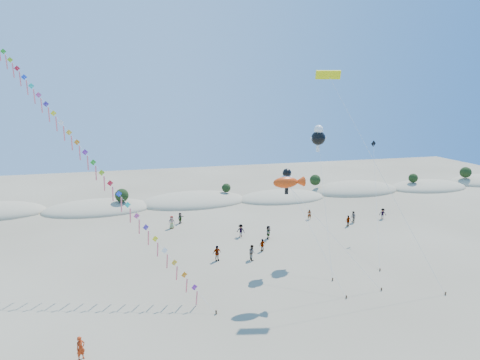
% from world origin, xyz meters
% --- Properties ---
extents(dune_ridge, '(145.30, 11.49, 5.57)m').
position_xyz_m(dune_ridge, '(1.06, 45.14, 0.11)').
color(dune_ridge, tan).
rests_on(dune_ridge, ground).
extents(kite_train, '(20.95, 20.62, 24.85)m').
position_xyz_m(kite_train, '(-14.06, 18.88, 12.86)').
color(kite_train, '#3F2D1E').
rests_on(kite_train, ground).
extents(fish_kite, '(10.16, 4.06, 11.09)m').
position_xyz_m(fish_kite, '(4.70, 11.64, 10.52)').
color(fish_kite, '#3F2D1E').
rests_on(fish_kite, ground).
extents(cartoon_kite_low, '(3.39, 10.08, 10.83)m').
position_xyz_m(cartoon_kite_low, '(6.53, 16.96, 9.65)').
color(cartoon_kite_low, '#3F2D1E').
rests_on(cartoon_kite_low, ground).
extents(cartoon_kite_high, '(3.13, 9.97, 15.19)m').
position_xyz_m(cartoon_kite_high, '(11.69, 20.38, 13.83)').
color(cartoon_kite_high, '#3F2D1E').
rests_on(cartoon_kite_high, ground).
extents(parafoil_kite, '(10.53, 8.64, 21.03)m').
position_xyz_m(parafoil_kite, '(9.56, 13.86, 20.25)').
color(parafoil_kite, '#3F2D1E').
rests_on(parafoil_kite, ground).
extents(dark_kite, '(6.55, 12.45, 12.66)m').
position_xyz_m(dark_kite, '(19.76, 20.41, 8.26)').
color(dark_kite, '#3F2D1E').
rests_on(dark_kite, ground).
extents(flyer_foreground, '(0.78, 0.74, 1.79)m').
position_xyz_m(flyer_foreground, '(-13.77, 4.46, 0.90)').
color(flyer_foreground, '#AB2D0D').
rests_on(flyer_foreground, ground).
extents(beachgoers, '(32.73, 16.67, 1.82)m').
position_xyz_m(beachgoers, '(7.73, 26.29, 0.86)').
color(beachgoers, slate).
rests_on(beachgoers, ground).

